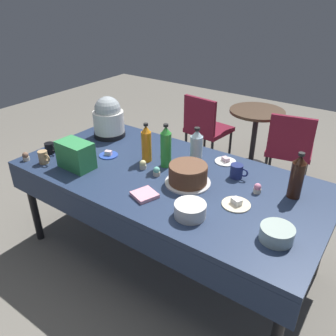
{
  "coord_description": "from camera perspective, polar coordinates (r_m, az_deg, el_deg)",
  "views": [
    {
      "loc": [
        1.21,
        -1.71,
        1.94
      ],
      "look_at": [
        0.0,
        0.0,
        0.8
      ],
      "focal_mm": 36.38,
      "sensor_mm": 36.0,
      "label": 1
    }
  ],
  "objects": [
    {
      "name": "coffee_mug_navy",
      "position": [
        2.4,
        11.47,
        -0.52
      ],
      "size": [
        0.13,
        0.09,
        0.1
      ],
      "color": "navy",
      "rests_on": "potluck_table"
    },
    {
      "name": "coffee_mug_tan",
      "position": [
        2.7,
        -20.13,
        1.71
      ],
      "size": [
        0.11,
        0.07,
        0.1
      ],
      "color": "tan",
      "rests_on": "potluck_table"
    },
    {
      "name": "soda_bottle_lime_soda",
      "position": [
        2.46,
        -0.35,
        3.56
      ],
      "size": [
        0.08,
        0.08,
        0.33
      ],
      "color": "green",
      "rests_on": "potluck_table"
    },
    {
      "name": "soda_bottle_water",
      "position": [
        2.46,
        4.77,
        3.2
      ],
      "size": [
        0.09,
        0.09,
        0.31
      ],
      "color": "silver",
      "rests_on": "potluck_table"
    },
    {
      "name": "cupcake_rose",
      "position": [
        2.67,
        -0.48,
        2.81
      ],
      "size": [
        0.05,
        0.05,
        0.07
      ],
      "color": "beige",
      "rests_on": "potluck_table"
    },
    {
      "name": "frosted_layer_cake",
      "position": [
        2.28,
        3.37,
        -1.11
      ],
      "size": [
        0.31,
        0.31,
        0.14
      ],
      "color": "silver",
      "rests_on": "potluck_table"
    },
    {
      "name": "coffee_mug_black",
      "position": [
        2.85,
        -19.18,
        3.15
      ],
      "size": [
        0.11,
        0.07,
        0.09
      ],
      "color": "black",
      "rests_on": "potluck_table"
    },
    {
      "name": "dessert_plate_white",
      "position": [
        2.61,
        9.59,
        1.18
      ],
      "size": [
        0.16,
        0.16,
        0.04
      ],
      "color": "white",
      "rests_on": "potluck_table"
    },
    {
      "name": "round_cafe_table",
      "position": [
        3.97,
        14.35,
        6.34
      ],
      "size": [
        0.6,
        0.6,
        0.72
      ],
      "color": "#473323",
      "rests_on": "ground"
    },
    {
      "name": "ground",
      "position": [
        2.86,
        0.0,
        -14.22
      ],
      "size": [
        9.0,
        9.0,
        0.0
      ],
      "primitive_type": "plane",
      "color": "slate"
    },
    {
      "name": "dessert_plate_cream",
      "position": [
        2.13,
        11.35,
        -5.86
      ],
      "size": [
        0.18,
        0.18,
        0.04
      ],
      "color": "beige",
      "rests_on": "potluck_table"
    },
    {
      "name": "ceramic_snack_bowl",
      "position": [
        1.98,
        3.73,
        -7.03
      ],
      "size": [
        0.19,
        0.19,
        0.08
      ],
      "primitive_type": "cylinder",
      "color": "silver",
      "rests_on": "potluck_table"
    },
    {
      "name": "glass_salad_bowl",
      "position": [
        1.9,
        17.77,
        -10.41
      ],
      "size": [
        0.18,
        0.18,
        0.08
      ],
      "primitive_type": "cylinder",
      "color": "#B2C6BC",
      "rests_on": "potluck_table"
    },
    {
      "name": "maroon_chair_right",
      "position": [
        3.65,
        19.7,
        3.4
      ],
      "size": [
        0.52,
        0.52,
        0.85
      ],
      "color": "maroon",
      "rests_on": "ground"
    },
    {
      "name": "slow_cooker",
      "position": [
        3.01,
        -9.95,
        8.24
      ],
      "size": [
        0.28,
        0.28,
        0.36
      ],
      "color": "black",
      "rests_on": "potluck_table"
    },
    {
      "name": "maroon_chair_left",
      "position": [
        3.98,
        6.3,
        7.01
      ],
      "size": [
        0.49,
        0.49,
        0.85
      ],
      "color": "maroon",
      "rests_on": "ground"
    },
    {
      "name": "dessert_plate_sage",
      "position": [
        2.85,
        -15.05,
        2.98
      ],
      "size": [
        0.18,
        0.18,
        0.04
      ],
      "color": "#8CA87F",
      "rests_on": "potluck_table"
    },
    {
      "name": "cupcake_lemon",
      "position": [
        2.48,
        -4.22,
        0.56
      ],
      "size": [
        0.05,
        0.05,
        0.07
      ],
      "color": "beige",
      "rests_on": "potluck_table"
    },
    {
      "name": "cupcake_cocoa",
      "position": [
        2.26,
        14.74,
        -3.32
      ],
      "size": [
        0.05,
        0.05,
        0.07
      ],
      "color": "beige",
      "rests_on": "potluck_table"
    },
    {
      "name": "cupcake_berry",
      "position": [
        2.81,
        -22.73,
        1.79
      ],
      "size": [
        0.05,
        0.05,
        0.07
      ],
      "color": "beige",
      "rests_on": "potluck_table"
    },
    {
      "name": "soda_bottle_orange_juice",
      "position": [
        2.55,
        -3.64,
        4.09
      ],
      "size": [
        0.08,
        0.08,
        0.3
      ],
      "color": "orange",
      "rests_on": "potluck_table"
    },
    {
      "name": "soda_bottle_cola",
      "position": [
        2.24,
        20.79,
        -1.39
      ],
      "size": [
        0.09,
        0.09,
        0.31
      ],
      "color": "#33190F",
      "rests_on": "potluck_table"
    },
    {
      "name": "cupcake_mint",
      "position": [
        2.38,
        -1.92,
        -0.58
      ],
      "size": [
        0.05,
        0.05,
        0.07
      ],
      "color": "beige",
      "rests_on": "potluck_table"
    },
    {
      "name": "paper_napkin_stack",
      "position": [
        2.17,
        -3.94,
        -4.49
      ],
      "size": [
        0.18,
        0.18,
        0.02
      ],
      "primitive_type": "cube",
      "rotation": [
        0.0,
        0.0,
        -0.34
      ],
      "color": "pink",
      "rests_on": "potluck_table"
    },
    {
      "name": "soda_carton",
      "position": [
        2.55,
        -15.19,
        2.13
      ],
      "size": [
        0.26,
        0.17,
        0.2
      ],
      "primitive_type": "cube",
      "rotation": [
        0.0,
        0.0,
        -0.03
      ],
      "color": "#338C4C",
      "rests_on": "potluck_table"
    },
    {
      "name": "potluck_table",
      "position": [
        2.44,
        0.0,
        -2.3
      ],
      "size": [
        2.2,
        1.1,
        0.75
      ],
      "color": "navy",
      "rests_on": "ground"
    },
    {
      "name": "dessert_plate_cobalt",
      "position": [
        2.71,
        -9.93,
        2.24
      ],
      "size": [
        0.15,
        0.15,
        0.04
      ],
      "color": "#2D4CB2",
      "rests_on": "potluck_table"
    }
  ]
}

